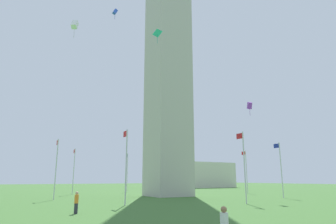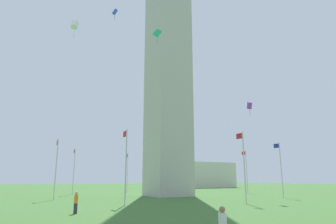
# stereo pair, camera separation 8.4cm
# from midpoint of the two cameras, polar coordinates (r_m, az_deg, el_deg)

# --- Properties ---
(ground_plane) EXTENTS (260.00, 260.00, 0.00)m
(ground_plane) POSITION_cam_midpoint_polar(r_m,az_deg,el_deg) (49.21, -0.05, -15.89)
(ground_plane) COLOR #3D6B2D
(obelisk_monument) EXTENTS (6.25, 6.25, 56.84)m
(obelisk_monument) POSITION_cam_midpoint_polar(r_m,az_deg,el_deg) (55.45, -0.04, 14.88)
(obelisk_monument) COLOR #B7B2A8
(obelisk_monument) RESTS_ON ground
(flagpole_n) EXTENTS (1.12, 0.14, 8.07)m
(flagpole_n) POSITION_cam_midpoint_polar(r_m,az_deg,el_deg) (64.87, -7.90, -11.11)
(flagpole_n) COLOR silver
(flagpole_n) RESTS_ON ground
(flagpole_ne) EXTENTS (1.12, 0.14, 8.07)m
(flagpole_ne) POSITION_cam_midpoint_polar(r_m,az_deg,el_deg) (56.31, -17.73, -10.41)
(flagpole_ne) COLOR silver
(flagpole_ne) RESTS_ON ground
(flagpole_e) EXTENTS (1.12, 0.14, 8.07)m
(flagpole_e) POSITION_cam_midpoint_polar(r_m,az_deg,el_deg) (43.28, -20.78, -9.66)
(flagpole_e) COLOR silver
(flagpole_e) RESTS_ON ground
(flagpole_se) EXTENTS (1.12, 0.14, 8.07)m
(flagpole_se) POSITION_cam_midpoint_polar(r_m,az_deg,el_deg) (32.76, -8.16, -9.62)
(flagpole_se) COLOR silver
(flagpole_se) RESTS_ON ground
(flagpole_s) EXTENTS (1.12, 0.14, 8.07)m
(flagpole_s) POSITION_cam_midpoint_polar(r_m,az_deg,el_deg) (35.23, 14.35, -9.57)
(flagpole_s) COLOR silver
(flagpole_s) RESTS_ON ground
(flagpole_sw) EXTENTS (1.12, 0.14, 8.07)m
(flagpole_sw) POSITION_cam_midpoint_polar(r_m,az_deg,el_deg) (47.73, 20.83, -9.87)
(flagpole_sw) COLOR silver
(flagpole_sw) RESTS_ON ground
(flagpole_w) EXTENTS (1.12, 0.14, 8.07)m
(flagpole_w) POSITION_cam_midpoint_polar(r_m,az_deg,el_deg) (59.80, 14.78, -10.69)
(flagpole_w) COLOR silver
(flagpole_w) RESTS_ON ground
(flagpole_nw) EXTENTS (1.12, 0.14, 8.07)m
(flagpole_nw) POSITION_cam_midpoint_polar(r_m,az_deg,el_deg) (66.15, 3.93, -11.23)
(flagpole_nw) COLOR silver
(flagpole_nw) RESTS_ON ground
(person_orange_shirt) EXTENTS (0.32, 0.32, 1.72)m
(person_orange_shirt) POSITION_cam_midpoint_polar(r_m,az_deg,el_deg) (25.83, -17.33, -16.31)
(person_orange_shirt) COLOR #2D2D38
(person_orange_shirt) RESTS_ON ground
(kite_purple_box) EXTENTS (0.97, 0.81, 1.99)m
(kite_purple_box) POSITION_cam_midpoint_polar(r_m,az_deg,el_deg) (44.04, 15.37, 1.19)
(kite_purple_box) COLOR purple
(kite_blue_box) EXTENTS (0.55, 0.78, 1.62)m
(kite_blue_box) POSITION_cam_midpoint_polar(r_m,az_deg,el_deg) (44.98, -10.22, 18.45)
(kite_blue_box) COLOR blue
(kite_cyan_diamond) EXTENTS (1.01, 1.10, 1.53)m
(kite_cyan_diamond) POSITION_cam_midpoint_polar(r_m,az_deg,el_deg) (35.23, -2.12, 14.86)
(kite_cyan_diamond) COLOR #33C6D1
(kite_white_box) EXTENTS (1.57, 1.34, 2.95)m
(kite_white_box) POSITION_cam_midpoint_polar(r_m,az_deg,el_deg) (48.40, -17.56, 15.74)
(kite_white_box) COLOR white
(distant_building) EXTENTS (26.84, 17.72, 7.80)m
(distant_building) POSITION_cam_midpoint_polar(r_m,az_deg,el_deg) (105.33, 4.23, -12.06)
(distant_building) COLOR beige
(distant_building) RESTS_ON ground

